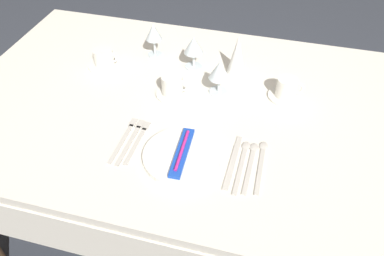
% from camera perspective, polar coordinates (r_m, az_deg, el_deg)
% --- Properties ---
extents(ground_plane, '(6.00, 6.00, 0.00)m').
position_cam_1_polar(ground_plane, '(1.99, 0.87, -13.39)').
color(ground_plane, '#383D47').
extents(dining_table, '(1.80, 1.11, 0.74)m').
position_cam_1_polar(dining_table, '(1.49, 1.14, 0.87)').
color(dining_table, silver).
rests_on(dining_table, ground).
extents(dinner_plate, '(0.25, 0.25, 0.02)m').
position_cam_1_polar(dinner_plate, '(1.24, -1.45, -4.03)').
color(dinner_plate, white).
rests_on(dinner_plate, dining_table).
extents(toothbrush_package, '(0.05, 0.21, 0.02)m').
position_cam_1_polar(toothbrush_package, '(1.22, -1.46, -3.49)').
color(toothbrush_package, blue).
rests_on(toothbrush_package, dinner_plate).
extents(fork_outer, '(0.02, 0.20, 0.00)m').
position_cam_1_polar(fork_outer, '(1.30, -7.80, -1.82)').
color(fork_outer, beige).
rests_on(fork_outer, dining_table).
extents(fork_inner, '(0.02, 0.22, 0.00)m').
position_cam_1_polar(fork_inner, '(1.31, -8.77, -1.70)').
color(fork_inner, beige).
rests_on(fork_inner, dining_table).
extents(fork_salad, '(0.02, 0.22, 0.00)m').
position_cam_1_polar(fork_salad, '(1.32, -9.80, -1.44)').
color(fork_salad, beige).
rests_on(fork_salad, dining_table).
extents(dinner_knife, '(0.02, 0.23, 0.00)m').
position_cam_1_polar(dinner_knife, '(1.23, 5.88, -5.07)').
color(dinner_knife, beige).
rests_on(dinner_knife, dining_table).
extents(spoon_soup, '(0.03, 0.23, 0.01)m').
position_cam_1_polar(spoon_soup, '(1.24, 7.32, -4.68)').
color(spoon_soup, beige).
rests_on(spoon_soup, dining_table).
extents(spoon_dessert, '(0.03, 0.22, 0.01)m').
position_cam_1_polar(spoon_dessert, '(1.24, 8.56, -4.80)').
color(spoon_dessert, beige).
rests_on(spoon_dessert, dining_table).
extents(spoon_tea, '(0.03, 0.22, 0.01)m').
position_cam_1_polar(spoon_tea, '(1.25, 10.03, -4.65)').
color(spoon_tea, beige).
rests_on(spoon_tea, dining_table).
extents(saucer_left, '(0.13, 0.13, 0.01)m').
position_cam_1_polar(saucer_left, '(1.48, -2.84, 5.00)').
color(saucer_left, white).
rests_on(saucer_left, dining_table).
extents(coffee_cup_left, '(0.10, 0.08, 0.07)m').
position_cam_1_polar(coffee_cup_left, '(1.45, -2.82, 6.27)').
color(coffee_cup_left, white).
rests_on(coffee_cup_left, saucer_left).
extents(saucer_right, '(0.14, 0.14, 0.01)m').
position_cam_1_polar(saucer_right, '(1.68, -12.54, 9.00)').
color(saucer_right, white).
rests_on(saucer_right, dining_table).
extents(coffee_cup_right, '(0.10, 0.08, 0.06)m').
position_cam_1_polar(coffee_cup_right, '(1.66, -12.67, 10.03)').
color(coffee_cup_right, white).
rests_on(coffee_cup_right, saucer_right).
extents(saucer_far, '(0.12, 0.12, 0.01)m').
position_cam_1_polar(saucer_far, '(1.51, 13.29, 4.51)').
color(saucer_far, white).
rests_on(saucer_far, dining_table).
extents(coffee_cup_far, '(0.10, 0.08, 0.07)m').
position_cam_1_polar(coffee_cup_far, '(1.48, 13.61, 5.75)').
color(coffee_cup_far, white).
rests_on(coffee_cup_far, saucer_far).
extents(wine_glass_centre, '(0.08, 0.08, 0.14)m').
position_cam_1_polar(wine_glass_centre, '(1.58, 0.24, 11.74)').
color(wine_glass_centre, silver).
rests_on(wine_glass_centre, dining_table).
extents(wine_glass_left, '(0.08, 0.08, 0.14)m').
position_cam_1_polar(wine_glass_left, '(1.44, 4.00, 8.17)').
color(wine_glass_left, silver).
rests_on(wine_glass_left, dining_table).
extents(wine_glass_right, '(0.07, 0.07, 0.14)m').
position_cam_1_polar(wine_glass_right, '(1.66, -5.58, 13.46)').
color(wine_glass_right, silver).
rests_on(wine_glass_right, dining_table).
extents(napkin_folded, '(0.08, 0.08, 0.17)m').
position_cam_1_polar(napkin_folded, '(1.56, 6.59, 10.45)').
color(napkin_folded, white).
rests_on(napkin_folded, dining_table).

